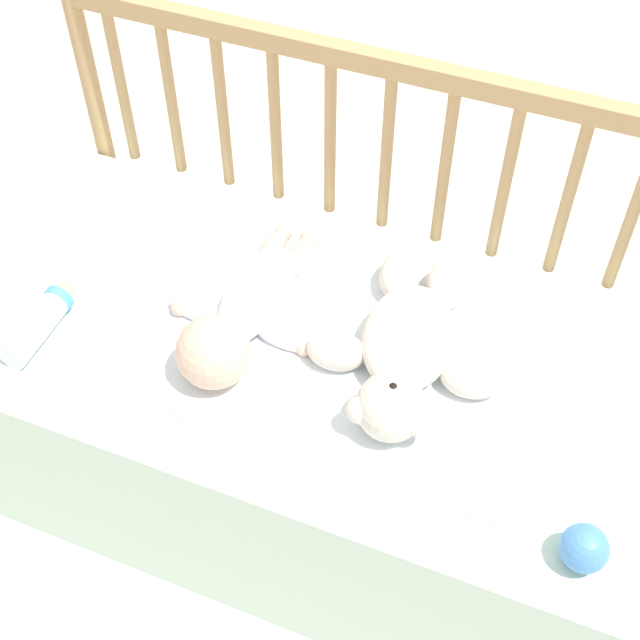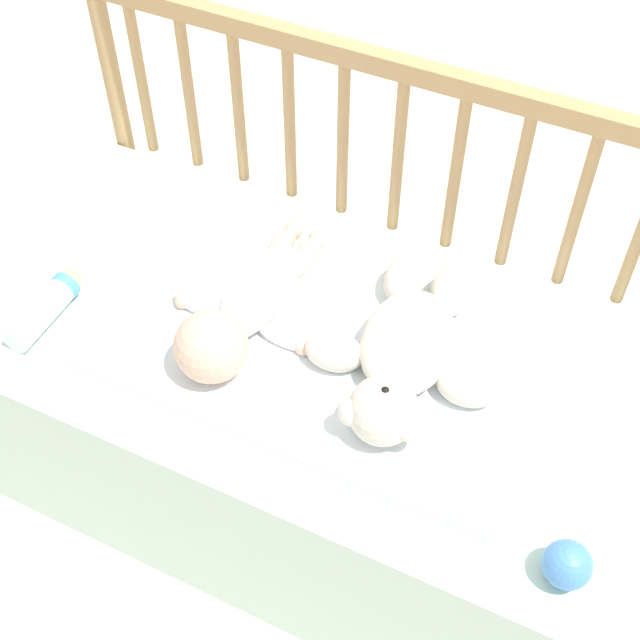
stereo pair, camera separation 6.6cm
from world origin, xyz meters
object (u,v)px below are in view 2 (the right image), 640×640
(baby, at_px, (243,311))
(toy_ball, at_px, (567,565))
(teddy_bear, at_px, (405,350))
(baby_bottle, at_px, (46,307))

(baby, height_order, toy_ball, baby)
(baby, distance_m, toy_ball, 0.66)
(baby, bearing_deg, teddy_bear, 8.06)
(baby, xyz_separation_m, toy_ball, (0.63, -0.21, -0.01))
(baby, height_order, baby_bottle, baby)
(baby, relative_size, baby_bottle, 2.32)
(baby, bearing_deg, toy_ball, -18.23)
(teddy_bear, bearing_deg, baby_bottle, -164.59)
(teddy_bear, bearing_deg, baby, -171.94)
(toy_ball, bearing_deg, baby_bottle, 175.22)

